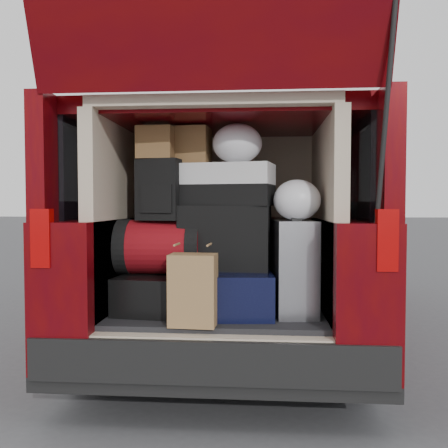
% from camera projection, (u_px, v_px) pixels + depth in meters
% --- Properties ---
extents(ground, '(80.00, 80.00, 0.00)m').
position_uv_depth(ground, '(216.00, 411.00, 2.72)').
color(ground, '#3D3D40').
rests_on(ground, ground).
extents(minivan, '(1.90, 5.35, 2.77)m').
position_uv_depth(minivan, '(234.00, 234.00, 4.53)').
color(minivan, black).
rests_on(minivan, ground).
extents(load_floor, '(1.24, 1.05, 0.55)m').
position_uv_depth(load_floor, '(220.00, 350.00, 2.99)').
color(load_floor, black).
rests_on(load_floor, ground).
extents(black_hardshell, '(0.46, 0.59, 0.22)m').
position_uv_depth(black_hardshell, '(158.00, 291.00, 2.89)').
color(black_hardshell, black).
rests_on(black_hardshell, load_floor).
extents(navy_hardshell, '(0.51, 0.61, 0.25)m').
position_uv_depth(navy_hardshell, '(231.00, 291.00, 2.82)').
color(navy_hardshell, black).
rests_on(navy_hardshell, load_floor).
extents(silver_roller, '(0.27, 0.39, 0.55)m').
position_uv_depth(silver_roller, '(294.00, 268.00, 2.76)').
color(silver_roller, silver).
rests_on(silver_roller, load_floor).
extents(kraft_bag, '(0.25, 0.17, 0.38)m').
position_uv_depth(kraft_bag, '(193.00, 290.00, 2.51)').
color(kraft_bag, '#9B7746').
rests_on(kraft_bag, load_floor).
extents(red_duffel, '(0.50, 0.33, 0.33)m').
position_uv_depth(red_duffel, '(160.00, 247.00, 2.88)').
color(red_duffel, maroon).
rests_on(red_duffel, black_hardshell).
extents(black_soft_case, '(0.56, 0.36, 0.38)m').
position_uv_depth(black_soft_case, '(226.00, 237.00, 2.87)').
color(black_soft_case, black).
rests_on(black_soft_case, navy_hardshell).
extents(backpack, '(0.28, 0.19, 0.36)m').
position_uv_depth(backpack, '(159.00, 190.00, 2.83)').
color(backpack, black).
rests_on(backpack, red_duffel).
extents(twotone_duffel, '(0.61, 0.39, 0.25)m').
position_uv_depth(twotone_duffel, '(226.00, 185.00, 2.87)').
color(twotone_duffel, silver).
rests_on(twotone_duffel, black_soft_case).
extents(grocery_sack_lower, '(0.22, 0.19, 0.19)m').
position_uv_depth(grocery_sack_lower, '(156.00, 143.00, 2.83)').
color(grocery_sack_lower, brown).
rests_on(grocery_sack_lower, backpack).
extents(grocery_sack_upper, '(0.25, 0.21, 0.23)m').
position_uv_depth(grocery_sack_upper, '(191.00, 146.00, 2.92)').
color(grocery_sack_upper, brown).
rests_on(grocery_sack_upper, twotone_duffel).
extents(plastic_bag_center, '(0.33, 0.31, 0.24)m').
position_uv_depth(plastic_bag_center, '(237.00, 144.00, 2.83)').
color(plastic_bag_center, white).
rests_on(plastic_bag_center, twotone_duffel).
extents(plastic_bag_right, '(0.28, 0.26, 0.24)m').
position_uv_depth(plastic_bag_right, '(297.00, 200.00, 2.72)').
color(plastic_bag_right, white).
rests_on(plastic_bag_right, silver_roller).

